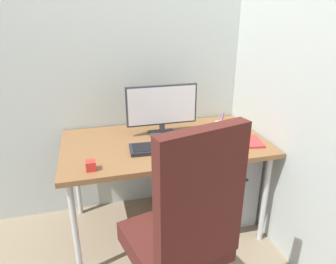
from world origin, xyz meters
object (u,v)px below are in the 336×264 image
Objects in this scene: pen_holder at (220,127)px; keyboard at (164,147)px; notebook at (250,142)px; monitor at (162,107)px; office_chair at (184,229)px; filing_cabinet at (218,178)px; mouse at (224,142)px; desk_clamp_accessory at (91,165)px.

keyboard is at bearing -159.82° from pen_holder.
keyboard is 0.61m from notebook.
monitor is 0.33m from keyboard.
office_chair is 0.90m from notebook.
mouse is at bearing -110.61° from filing_cabinet.
filing_cabinet is 1.19× the size of monitor.
desk_clamp_accessory is at bearing -160.28° from pen_holder.
mouse is 0.19m from notebook.
office_chair is 20.33× the size of desk_clamp_accessory.
keyboard is 2.85× the size of pen_holder.
office_chair reaches higher than keyboard.
monitor is 5.33× the size of mouse.
filing_cabinet is 0.47m from pen_holder.
pen_holder is (0.47, 0.17, 0.03)m from keyboard.
keyboard is 4.75× the size of mouse.
monitor is 0.70m from desk_clamp_accessory.
office_chair is 2.25× the size of monitor.
monitor is 2.61× the size of notebook.
monitor is at bearing 173.73° from filing_cabinet.
mouse is 1.69× the size of desk_clamp_accessory.
mouse is at bearing -106.41° from pen_holder.
monitor reaches higher than notebook.
keyboard is 0.51m from pen_holder.
pen_holder reaches higher than notebook.
monitor is at bearing 135.47° from mouse.
filing_cabinet is 0.51m from mouse.
notebook is (0.60, -0.05, -0.01)m from keyboard.
filing_cabinet is 0.70m from keyboard.
mouse is (0.41, -0.04, 0.00)m from keyboard.
keyboard is 0.41m from mouse.
notebook is at bearing 41.44° from office_chair.
office_chair reaches higher than monitor.
monitor is at bearing 78.89° from keyboard.
pen_holder is 1.01m from desk_clamp_accessory.
desk_clamp_accessory is at bearing -160.74° from keyboard.
filing_cabinet is at bearing 56.31° from office_chair.
keyboard is at bearing -101.11° from monitor.
office_chair is 7.22× the size of pen_holder.
desk_clamp_accessory is at bearing 131.15° from office_chair.
desk_clamp_accessory is (-0.95, -0.34, -0.01)m from pen_holder.
notebook reaches higher than filing_cabinet.
filing_cabinet is 3.09× the size of notebook.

